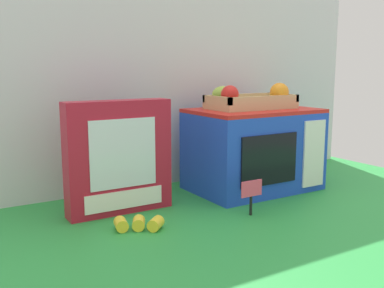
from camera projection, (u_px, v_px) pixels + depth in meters
The scene contains 7 objects.
ground_plane at pixel (214, 199), 1.41m from camera, with size 1.70×1.70×0.00m, color green.
display_back_panel at pixel (173, 70), 1.56m from camera, with size 1.61×0.03×0.80m, color silver.
toy_microwave at pixel (253, 149), 1.51m from camera, with size 0.41×0.28×0.27m.
food_groups_crate at pixel (249, 100), 1.49m from camera, with size 0.29×0.17×0.09m.
cookie_set_box at pixel (119, 157), 1.26m from camera, with size 0.30×0.07×0.32m.
price_sign at pixel (252, 192), 1.24m from camera, with size 0.07×0.01×0.10m.
loose_toy_banana at pixel (139, 224), 1.14m from camera, with size 0.13×0.09×0.03m.
Camera 1 is at (-0.77, -1.13, 0.41)m, focal length 41.81 mm.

